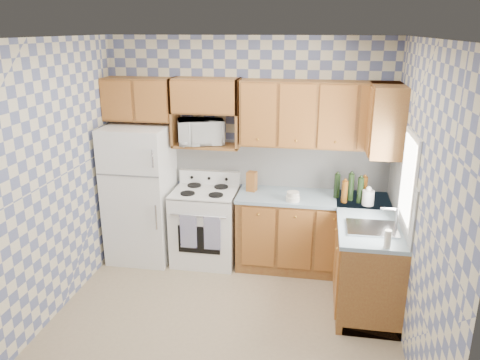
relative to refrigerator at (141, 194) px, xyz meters
name	(u,v)px	position (x,y,z in m)	size (l,w,h in m)	color
floor	(222,323)	(1.27, -1.25, -0.84)	(3.40, 3.40, 0.00)	#8D785D
back_wall	(248,151)	(1.27, 0.35, 0.51)	(3.40, 0.02, 2.70)	slate
right_wall	(418,206)	(2.97, -1.25, 0.51)	(0.02, 3.20, 2.70)	slate
backsplash_back	(280,164)	(1.68, 0.34, 0.36)	(2.60, 0.01, 0.56)	silver
backsplash_right	(400,192)	(2.96, -0.45, 0.36)	(0.01, 1.60, 0.56)	silver
refrigerator	(141,194)	(0.00, 0.00, 0.00)	(0.75, 0.70, 1.68)	white
stove_body	(206,226)	(0.80, 0.03, -0.39)	(0.76, 0.65, 0.90)	white
cooktop	(205,192)	(0.80, 0.03, 0.07)	(0.76, 0.65, 0.03)	silver
backguard	(210,177)	(0.80, 0.30, 0.16)	(0.76, 0.08, 0.17)	white
dish_towel_left	(188,231)	(0.69, -0.32, -0.31)	(0.19, 0.03, 0.41)	navy
dish_towel_right	(212,233)	(0.97, -0.32, -0.31)	(0.19, 0.03, 0.41)	navy
base_cabinets_back	(312,234)	(2.10, 0.05, -0.40)	(1.75, 0.60, 0.88)	brown
base_cabinets_right	(365,257)	(2.67, -0.45, -0.40)	(0.60, 1.60, 0.88)	brown
countertop_back	(314,198)	(2.10, 0.05, 0.06)	(1.77, 0.63, 0.04)	gray
countertop_right	(368,217)	(2.67, -0.45, 0.06)	(0.63, 1.60, 0.04)	gray
upper_cabinets_back	(318,114)	(2.10, 0.19, 1.01)	(1.75, 0.33, 0.74)	brown
upper_cabinets_fridge	(139,99)	(-0.02, 0.19, 1.13)	(0.82, 0.33, 0.50)	brown
upper_cabinets_right	(385,119)	(2.81, 0.00, 1.01)	(0.33, 0.70, 0.74)	brown
microwave_shelf	(207,146)	(0.80, 0.19, 0.60)	(0.80, 0.33, 0.03)	brown
microwave	(201,132)	(0.73, 0.21, 0.76)	(0.54, 0.36, 0.30)	white
sink	(372,229)	(2.67, -0.80, 0.09)	(0.48, 0.40, 0.03)	#B7B7BC
window	(409,179)	(2.96, -0.80, 0.61)	(0.02, 0.66, 0.86)	silver
bottle_0	(351,187)	(2.50, -0.02, 0.24)	(0.07, 0.07, 0.31)	black
bottle_1	(360,190)	(2.60, -0.08, 0.23)	(0.07, 0.07, 0.29)	black
bottle_2	(364,188)	(2.65, 0.02, 0.22)	(0.07, 0.07, 0.27)	#65370E
bottle_3	(345,192)	(2.43, -0.10, 0.20)	(0.07, 0.07, 0.25)	#65370E
bottle_4	(337,186)	(2.35, 0.04, 0.22)	(0.07, 0.07, 0.28)	black
knife_block	(252,181)	(1.36, 0.11, 0.20)	(0.11, 0.11, 0.24)	brown
electric_kettle	(368,198)	(2.69, -0.14, 0.16)	(0.13, 0.13, 0.17)	white
food_containers	(293,196)	(1.87, -0.15, 0.13)	(0.16, 0.16, 0.11)	silver
soap_bottle	(388,239)	(2.77, -1.20, 0.17)	(0.06, 0.06, 0.17)	silver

